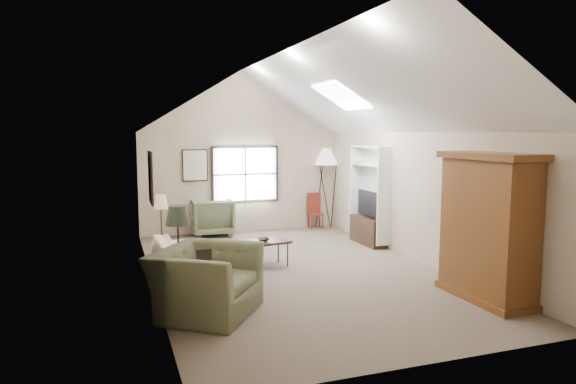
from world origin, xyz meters
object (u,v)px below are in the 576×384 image
object	(u,v)px
armoire	(488,227)
coffee_table	(263,254)
armchair_near	(206,281)
side_chair	(316,211)
armchair_far	(212,217)
sofa	(183,258)
side_table	(205,286)

from	to	relation	value
armoire	coffee_table	bearing A→B (deg)	132.79
armchair_near	armoire	bearing A→B (deg)	-65.02
side_chair	armchair_far	bearing A→B (deg)	-173.53
sofa	armchair_near	distance (m)	2.03
armchair_near	sofa	bearing A→B (deg)	36.50
coffee_table	side_table	size ratio (longest dim) A/B	1.82
coffee_table	side_table	xyz separation A→B (m)	(-1.39, -1.68, 0.02)
side_table	side_chair	xyz separation A→B (m)	(3.76, 4.92, 0.20)
sofa	armchair_far	bearing A→B (deg)	-21.46
armchair_near	side_chair	bearing A→B (deg)	-0.17
armoire	coffee_table	distance (m)	3.99
armoire	armchair_far	world-z (taller)	armoire
side_table	side_chair	bearing A→B (deg)	52.61
armchair_near	coffee_table	bearing A→B (deg)	0.94
side_chair	coffee_table	bearing A→B (deg)	-119.80
armchair_far	side_table	world-z (taller)	armchair_far
sofa	armchair_near	xyz separation A→B (m)	(0.04, -2.03, 0.15)
armoire	coffee_table	size ratio (longest dim) A/B	2.29
armoire	sofa	world-z (taller)	armoire
sofa	side_table	bearing A→B (deg)	-178.88
armchair_near	armchair_far	bearing A→B (deg)	23.72
armchair_near	side_chair	distance (m)	6.57
armoire	coffee_table	xyz separation A→B (m)	(-2.65, 2.86, -0.85)
armchair_near	coffee_table	xyz separation A→B (m)	(1.45, 2.11, -0.21)
armchair_near	side_table	xyz separation A→B (m)	(0.06, 0.43, -0.19)
sofa	armchair_far	distance (m)	3.52
sofa	side_table	distance (m)	1.60
armchair_far	side_table	size ratio (longest dim) A/B	1.88
armchair_far	sofa	bearing A→B (deg)	72.82
sofa	coffee_table	world-z (taller)	sofa
armchair_near	side_table	world-z (taller)	armchair_near
armoire	sofa	distance (m)	5.04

